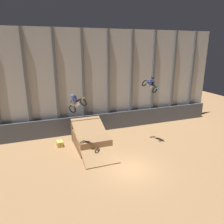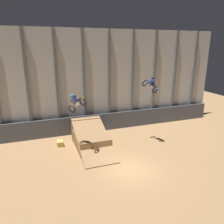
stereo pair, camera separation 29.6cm
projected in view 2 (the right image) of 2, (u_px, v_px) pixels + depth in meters
ground_plane at (130, 169)px, 18.31m from camera, size 60.00×60.00×0.00m
arena_back_wall at (96, 82)px, 25.59m from camera, size 32.00×0.40×11.83m
lower_barrier at (99, 123)px, 26.36m from camera, size 31.36×0.20×2.11m
dirt_ramp at (90, 138)px, 22.44m from camera, size 3.17×6.50×2.58m
rider_bike_left_air at (76, 103)px, 18.34m from camera, size 1.65×1.73×1.67m
rider_bike_right_air at (151, 85)px, 21.55m from camera, size 1.31×1.88×1.66m
hay_bale_trackside at (60, 143)px, 22.58m from camera, size 0.60×0.91×0.57m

